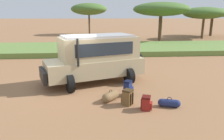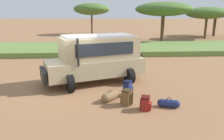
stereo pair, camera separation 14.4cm
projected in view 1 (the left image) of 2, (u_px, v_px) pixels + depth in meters
name	position (u px, v px, depth m)	size (l,w,h in m)	color
ground_plane	(71.00, 86.00, 10.75)	(320.00, 320.00, 0.00)	#936642
grass_bank	(83.00, 49.00, 20.95)	(120.00, 7.00, 0.44)	olive
safari_vehicle	(96.00, 58.00, 11.16)	(5.43, 3.70, 2.44)	tan
backpack_beside_front_wheel	(146.00, 103.00, 8.09)	(0.47, 0.45, 0.52)	maroon
backpack_cluster_center	(128.00, 97.00, 8.50)	(0.51, 0.49, 0.63)	brown
backpack_near_rear_wheel	(128.00, 88.00, 9.50)	(0.47, 0.46, 0.66)	navy
duffel_bag_low_black_case	(169.00, 103.00, 8.35)	(0.83, 0.45, 0.40)	navy
duffel_bag_soft_canvas	(110.00, 96.00, 8.95)	(0.74, 0.79, 0.48)	brown
acacia_tree_far_left	(89.00, 9.00, 37.05)	(6.08, 5.27, 5.24)	brown
acacia_tree_left_mid	(161.00, 9.00, 26.19)	(6.73, 7.15, 4.84)	brown
acacia_tree_centre_back	(204.00, 13.00, 30.57)	(6.01, 5.23, 4.40)	brown
acacia_tree_right_mid	(213.00, 13.00, 34.50)	(5.91, 5.96, 4.35)	brown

